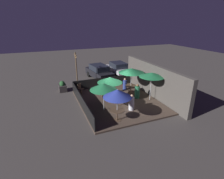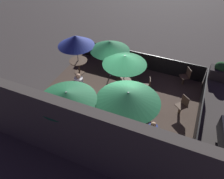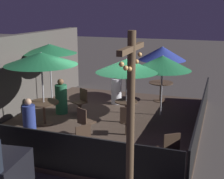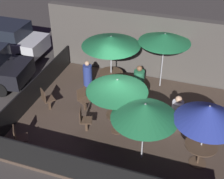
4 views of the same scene
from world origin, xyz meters
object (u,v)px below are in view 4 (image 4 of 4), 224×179
Objects in this scene: patio_chair_0 at (138,93)px; patio_chair_3 at (47,99)px; patio_umbrella_4 at (165,38)px; patio_umbrella_0 at (117,85)px; patron_1 at (88,75)px; patron_2 at (139,81)px; dining_table_0 at (117,118)px; patio_umbrella_2 at (208,114)px; parked_car_1 at (6,38)px; patio_umbrella_3 at (145,111)px; dining_table_1 at (111,76)px; patio_umbrella_1 at (111,41)px; patio_chair_1 at (83,99)px; patio_chair_2 at (19,138)px; dining_table_2 at (200,148)px; patio_chair_4 at (84,119)px; patron_0 at (177,113)px.

patio_chair_3 is (-3.09, -1.45, 0.01)m from patio_chair_0.
patio_umbrella_4 reaches higher than patio_chair_3.
patio_chair_0 is at bearing -111.10° from patio_umbrella_4.
patio_chair_0 is at bearing 81.32° from patio_umbrella_0.
patron_2 reaches higher than patron_1.
patron_2 is at bearing 87.09° from dining_table_0.
patio_umbrella_2 is at bearing -121.00° from patron_1.
parked_car_1 is at bearing 156.29° from patron_2.
patio_umbrella_3 reaches higher than parked_car_1.
patio_umbrella_2 is 4.30m from patron_2.
patio_umbrella_1 is at bearing 0.00° from dining_table_1.
patio_chair_2 reaches higher than patio_chair_1.
patio_chair_2 is at bearing -167.13° from dining_table_2.
patio_chair_4 is 0.75× the size of patron_0.
parked_car_1 is (-8.83, 2.88, 0.18)m from patron_0.
patio_umbrella_0 is at bearing -29.81° from parked_car_1.
dining_table_0 is at bearing -93.58° from patio_umbrella_0.
parked_car_1 is at bearing 126.71° from patio_chair_4.
patio_chair_3 is (-1.27, -0.47, 0.02)m from patio_chair_1.
parked_car_1 is at bearing 12.06° from patio_chair_0.
patio_umbrella_4 is (1.89, 0.82, 0.04)m from patio_umbrella_1.
patio_chair_1 is at bearing 153.63° from dining_table_0.
patio_umbrella_2 is at bearing 152.60° from patron_0.
patio_umbrella_4 is at bearing 35.61° from patron_2.
dining_table_2 is 5.59m from patio_chair_2.
patio_chair_0 is at bearing 107.72° from patio_umbrella_3.
dining_table_1 is 3.26m from patron_0.
patio_umbrella_3 is 4.22m from patio_umbrella_4.
patron_2 is at bearing 0.30° from patio_umbrella_1.
patio_umbrella_0 is 8.05m from parked_car_1.
dining_table_0 is 2.88m from dining_table_2.
patio_umbrella_3 is 0.89× the size of patio_umbrella_4.
patron_0 is (-0.95, 1.57, -0.08)m from dining_table_2.
patio_umbrella_4 is (-1.96, 3.87, 0.25)m from patio_umbrella_2.
patron_1 is at bearing 133.30° from patio_chair_1.
patio_umbrella_3 reaches higher than dining_table_2.
patron_1 reaches higher than dining_table_0.
patio_umbrella_4 reaches higher than patio_chair_1.
dining_table_0 is 0.78× the size of patio_chair_2.
patio_umbrella_0 reaches higher than patio_chair_0.
patio_chair_3 is at bearing -156.29° from patron_2.
patio_umbrella_0 is at bearing -104.66° from patio_umbrella_4.
dining_table_0 is at bearing 59.04° from patron_0.
patio_chair_2 is 0.76× the size of patron_0.
patio_umbrella_2 is 4.34m from patio_umbrella_4.
patio_umbrella_3 is at bearing -86.13° from patron_2.
patio_umbrella_1 is 3.63m from patron_0.
patio_umbrella_4 is at bearing -11.42° from patio_chair_3.
dining_table_2 is at bearing -59.39° from patio_chair_3.
patio_chair_4 reaches higher than dining_table_0.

